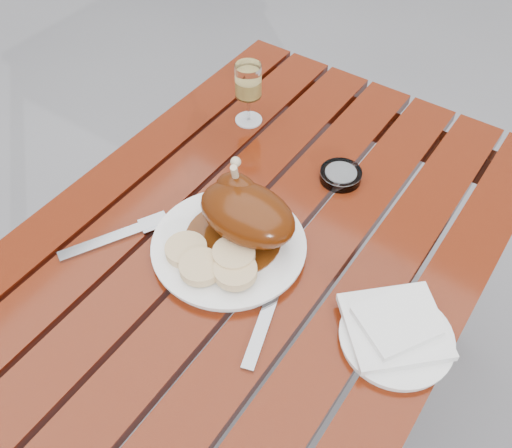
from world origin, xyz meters
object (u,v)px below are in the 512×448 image
Objects in this scene: side_plate at (396,338)px; ashtray at (341,175)px; table at (254,342)px; dinner_plate at (229,247)px; wine_glass at (248,94)px.

ashtray is (-0.26, 0.29, 0.00)m from side_plate.
table is 0.39m from dinner_plate.
table is 6.36× the size of side_plate.
wine_glass is 1.69× the size of ashtray.
wine_glass is at bearing 119.68° from dinner_plate.
table is 8.15× the size of wine_glass.
table is at bearing 172.37° from side_plate.
dinner_plate is at bearing -105.34° from ashtray.
ashtray is at bearing 74.66° from dinner_plate.
side_plate is (0.32, -0.04, 0.38)m from table.
dinner_plate reaches higher than table.
wine_glass is (-0.19, 0.34, 0.06)m from dinner_plate.
dinner_plate is 3.31× the size of ashtray.
ashtray is (0.27, -0.05, -0.06)m from wine_glass.
table is 13.74× the size of ashtray.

